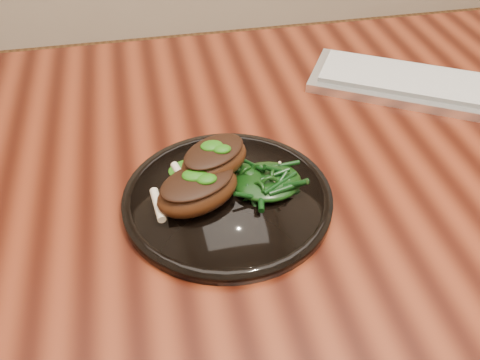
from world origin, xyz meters
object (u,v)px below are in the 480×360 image
desk (368,173)px  plate (228,198)px  keyboard (449,90)px  lamb_chop_front (197,189)px  greens_heap (267,178)px

desk → plate: 0.30m
desk → keyboard: (0.17, 0.08, 0.09)m
desk → lamb_chop_front: size_ratio=11.91×
greens_heap → keyboard: 0.42m
desk → plate: bearing=-156.7°
desk → keyboard: 0.21m
desk → plate: (-0.26, -0.11, 0.09)m
plate → keyboard: bearing=24.4°
plate → keyboard: keyboard is taller
desk → lamb_chop_front: bearing=-157.9°
plate → lamb_chop_front: size_ratio=2.08×
greens_heap → keyboard: (0.37, 0.19, -0.02)m
desk → lamb_chop_front: lamb_chop_front is taller
keyboard → desk: bearing=-153.9°
plate → greens_heap: 0.06m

